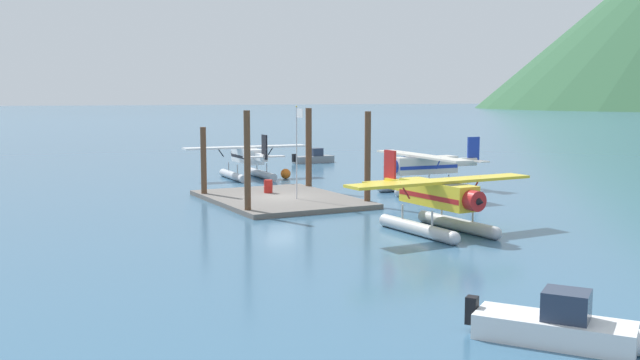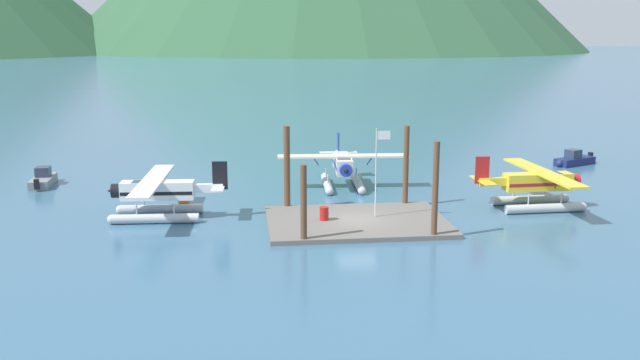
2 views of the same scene
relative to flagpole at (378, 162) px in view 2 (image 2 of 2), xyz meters
name	(u,v)px [view 2 (image 2 of 2)]	position (x,y,z in m)	size (l,w,h in m)	color
ground_plane	(357,224)	(-1.46, -0.56, -3.96)	(1200.00, 1200.00, 0.00)	#38607F
dock_platform	(357,222)	(-1.46, -0.56, -3.81)	(11.62, 8.42, 0.30)	#66605B
piling_near_left	(304,205)	(-5.28, -4.40, -1.60)	(0.38, 0.38, 4.74)	brown
piling_near_right	(435,191)	(2.60, -4.41, -0.98)	(0.37, 0.37, 5.96)	brown
piling_far_left	(287,168)	(-5.69, 3.63, -1.00)	(0.45, 0.45, 5.94)	brown
piling_far_right	(406,167)	(2.73, 3.48, -1.04)	(0.39, 0.39, 5.84)	brown
flagpole	(378,162)	(0.00, 0.00, 0.00)	(0.95, 0.10, 5.87)	silver
fuel_drum	(324,213)	(-3.59, -0.47, -3.22)	(0.62, 0.62, 0.88)	#AD1E19
mooring_buoy	(184,202)	(-13.00, 5.14, -3.54)	(0.84, 0.84, 0.84)	orange
seaplane_yellow_stbd_fwd	(538,187)	(11.92, 1.97, -2.39)	(7.98, 10.43, 3.84)	#B7BABF
seaplane_white_port_fwd	(157,195)	(-14.46, 2.33, -2.39)	(7.98, 10.46, 3.84)	#B7BABF
seaplane_cream_bow_centre	(343,168)	(-0.77, 10.29, -2.39)	(10.46, 7.98, 3.84)	#B7BABF
boat_grey_open_west	(43,179)	(-24.95, 13.93, -3.48)	(1.75, 4.89, 1.50)	gray
boat_navy_open_east	(574,160)	(22.30, 17.19, -3.48)	(4.53, 3.15, 1.50)	navy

